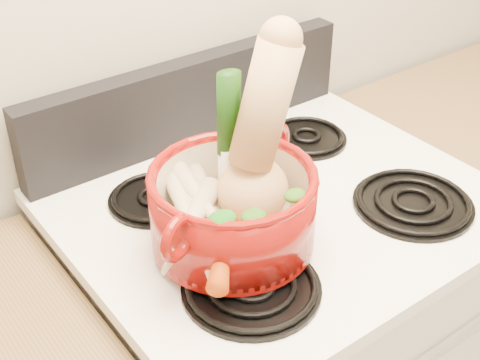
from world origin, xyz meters
TOP-DOWN VIEW (x-y plane):
  - cooktop at (0.00, 1.40)m, footprint 0.78×0.67m
  - control_backsplash at (0.00, 1.70)m, footprint 0.76×0.05m
  - burner_front_left at (-0.19, 1.24)m, footprint 0.22×0.22m
  - burner_front_right at (0.19, 1.24)m, footprint 0.22×0.22m
  - burner_back_left at (-0.19, 1.54)m, footprint 0.17×0.17m
  - burner_back_right at (0.19, 1.54)m, footprint 0.17×0.17m
  - dutch_oven at (-0.15, 1.34)m, footprint 0.36×0.36m
  - pot_handle_left at (-0.29, 1.28)m, footprint 0.08×0.05m
  - pot_handle_right at (-0.01, 1.40)m, footprint 0.08×0.05m
  - squash at (-0.11, 1.34)m, footprint 0.22×0.14m
  - leek at (-0.12, 1.39)m, footprint 0.05×0.05m
  - ginger at (-0.16, 1.43)m, footprint 0.08×0.06m
  - parsnip_0 at (-0.19, 1.37)m, footprint 0.07×0.22m
  - parsnip_1 at (-0.22, 1.34)m, footprint 0.13×0.22m
  - parsnip_2 at (-0.17, 1.38)m, footprint 0.09×0.20m
  - parsnip_3 at (-0.24, 1.34)m, footprint 0.19×0.15m
  - parsnip_4 at (-0.22, 1.39)m, footprint 0.10×0.20m
  - parsnip_5 at (-0.19, 1.38)m, footprint 0.07×0.23m
  - carrot_0 at (-0.17, 1.31)m, footprint 0.08×0.16m
  - carrot_1 at (-0.22, 1.27)m, footprint 0.13×0.14m
  - carrot_2 at (-0.13, 1.31)m, footprint 0.06×0.15m

SIDE VIEW (x-z plane):
  - cooktop at x=0.00m, z-range 0.92..0.95m
  - burner_front_left at x=-0.19m, z-range 0.95..0.97m
  - burner_front_right at x=0.19m, z-range 0.95..0.97m
  - burner_back_left at x=-0.19m, z-range 0.95..0.97m
  - burner_back_right at x=0.19m, z-range 0.95..0.97m
  - carrot_0 at x=-0.17m, z-range 0.99..1.04m
  - ginger at x=-0.16m, z-range 1.00..1.04m
  - parsnip_0 at x=-0.19m, z-range 0.99..1.05m
  - carrot_2 at x=-0.13m, z-range 1.00..1.04m
  - carrot_1 at x=-0.22m, z-range 1.00..1.05m
  - parsnip_1 at x=-0.22m, z-range 1.00..1.06m
  - parsnip_2 at x=-0.17m, z-range 1.00..1.06m
  - dutch_oven at x=-0.15m, z-range 0.97..1.10m
  - control_backsplash at x=0.00m, z-range 0.95..1.13m
  - parsnip_3 at x=-0.24m, z-range 1.01..1.07m
  - parsnip_4 at x=-0.22m, z-range 1.02..1.07m
  - parsnip_5 at x=-0.19m, z-range 1.02..1.08m
  - pot_handle_left at x=-0.29m, z-range 1.04..1.12m
  - pot_handle_right at x=-0.01m, z-range 1.04..1.12m
  - leek at x=-0.12m, z-range 0.99..1.26m
  - squash at x=-0.11m, z-range 0.98..1.32m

